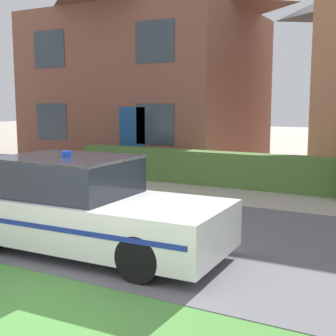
% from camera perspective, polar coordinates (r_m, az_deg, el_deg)
% --- Properties ---
extents(ground_plane, '(80.00, 80.00, 0.00)m').
position_cam_1_polar(ground_plane, '(5.14, -18.44, -18.38)').
color(ground_plane, '#A89E8E').
extents(road_strip, '(28.00, 5.10, 0.01)m').
position_cam_1_polar(road_strip, '(8.09, 2.28, -8.10)').
color(road_strip, '#5B5B60').
rests_on(road_strip, ground).
extents(lawn_verge, '(28.00, 1.71, 0.01)m').
position_cam_1_polar(lawn_verge, '(5.44, -14.60, -16.65)').
color(lawn_verge, '#478438').
rests_on(lawn_verge, ground).
extents(garden_hedge, '(9.69, 0.56, 0.92)m').
position_cam_1_polar(garden_hedge, '(12.63, 8.12, -0.22)').
color(garden_hedge, '#4C7233').
rests_on(garden_hedge, ground).
extents(police_car, '(4.35, 1.82, 1.51)m').
position_cam_1_polar(police_car, '(7.22, -10.41, -4.73)').
color(police_car, black).
rests_on(police_car, road_strip).
extents(house_left, '(8.29, 7.08, 7.58)m').
position_cam_1_polar(house_left, '(19.00, -2.16, 12.88)').
color(house_left, brown).
rests_on(house_left, ground).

